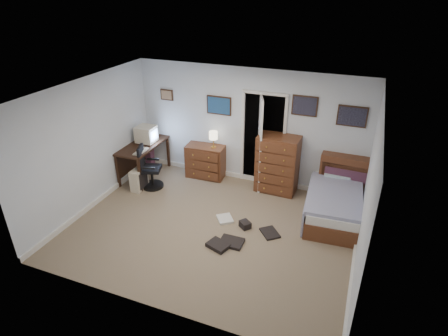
# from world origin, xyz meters

# --- Properties ---
(floor) EXTENTS (5.00, 4.00, 0.02)m
(floor) POSITION_xyz_m (0.00, 0.00, -0.01)
(floor) COLOR #836D5A
(floor) RESTS_ON ground
(computer_desk) EXTENTS (0.65, 1.36, 0.78)m
(computer_desk) POSITION_xyz_m (-2.29, 1.29, 0.60)
(computer_desk) COLOR black
(computer_desk) RESTS_ON floor
(crt_monitor) EXTENTS (0.41, 0.38, 0.37)m
(crt_monitor) POSITION_xyz_m (-2.18, 1.44, 0.97)
(crt_monitor) COLOR beige
(crt_monitor) RESTS_ON computer_desk
(keyboard) EXTENTS (0.16, 0.42, 0.02)m
(keyboard) POSITION_xyz_m (-2.02, 0.94, 0.79)
(keyboard) COLOR beige
(keyboard) RESTS_ON computer_desk
(pc_tower) EXTENTS (0.22, 0.44, 0.47)m
(pc_tower) POSITION_xyz_m (-2.00, 0.74, 0.23)
(pc_tower) COLOR beige
(pc_tower) RESTS_ON floor
(office_chair) EXTENTS (0.59, 0.59, 0.96)m
(office_chair) POSITION_xyz_m (-1.83, 0.89, 0.37)
(office_chair) COLOR black
(office_chair) RESTS_ON floor
(media_stack) EXTENTS (0.16, 0.16, 0.78)m
(media_stack) POSITION_xyz_m (-2.32, 1.71, 0.39)
(media_stack) COLOR maroon
(media_stack) RESTS_ON floor
(low_dresser) EXTENTS (0.87, 0.47, 0.75)m
(low_dresser) POSITION_xyz_m (-0.90, 1.77, 0.38)
(low_dresser) COLOR brown
(low_dresser) RESTS_ON floor
(table_lamp) EXTENTS (0.20, 0.20, 0.37)m
(table_lamp) POSITION_xyz_m (-0.70, 1.77, 1.02)
(table_lamp) COLOR gold
(table_lamp) RESTS_ON low_dresser
(doorway) EXTENTS (0.96, 1.12, 2.05)m
(doorway) POSITION_xyz_m (0.35, 2.27, 1.00)
(doorway) COLOR black
(doorway) RESTS_ON floor
(tall_dresser) EXTENTS (0.86, 0.53, 1.23)m
(tall_dresser) POSITION_xyz_m (0.75, 1.75, 0.62)
(tall_dresser) COLOR brown
(tall_dresser) RESTS_ON floor
(headboard_bookcase) EXTENTS (1.09, 0.32, 0.97)m
(headboard_bookcase) POSITION_xyz_m (2.14, 1.86, 0.52)
(headboard_bookcase) COLOR brown
(headboard_bookcase) RESTS_ON floor
(bed) EXTENTS (1.08, 1.88, 0.60)m
(bed) POSITION_xyz_m (1.99, 1.19, 0.28)
(bed) COLOR brown
(bed) RESTS_ON floor
(wall_posters) EXTENTS (4.38, 0.04, 0.60)m
(wall_posters) POSITION_xyz_m (0.57, 1.98, 1.75)
(wall_posters) COLOR #331E11
(wall_posters) RESTS_ON floor
(floor_clutter) EXTENTS (1.32, 1.17, 0.12)m
(floor_clutter) POSITION_xyz_m (0.48, -0.10, 0.03)
(floor_clutter) COLOR black
(floor_clutter) RESTS_ON floor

